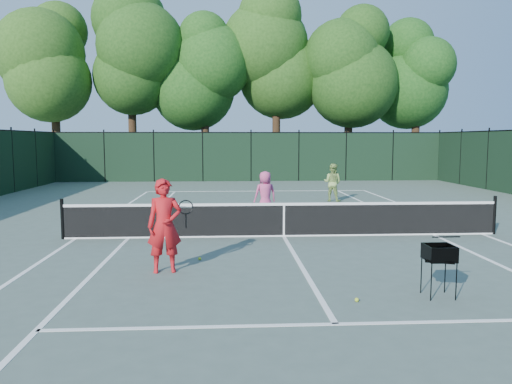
{
  "coord_description": "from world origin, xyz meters",
  "views": [
    {
      "loc": [
        -1.52,
        -13.1,
        2.58
      ],
      "look_at": [
        -0.69,
        1.0,
        1.1
      ],
      "focal_mm": 35.0,
      "sensor_mm": 36.0,
      "label": 1
    }
  ],
  "objects": [
    {
      "name": "loose_ball_midcourt",
      "position": [
        -2.11,
        -2.51,
        0.03
      ],
      "size": [
        0.07,
        0.07,
        0.07
      ],
      "primitive_type": "sphere",
      "color": "#B6D82C",
      "rests_on": "ground"
    },
    {
      "name": "player_pink",
      "position": [
        -0.24,
        3.41,
        0.77
      ],
      "size": [
        0.85,
        0.66,
        1.54
      ],
      "rotation": [
        0.0,
        0.0,
        3.39
      ],
      "color": "#C3457A",
      "rests_on": "ground"
    },
    {
      "name": "loose_ball_near_cart",
      "position": [
        0.55,
        -5.46,
        0.03
      ],
      "size": [
        0.07,
        0.07,
        0.07
      ],
      "primitive_type": "sphere",
      "color": "#B1CF2A",
      "rests_on": "ground"
    },
    {
      "name": "service_line_near",
      "position": [
        0.0,
        -6.4,
        0.0
      ],
      "size": [
        8.23,
        0.1,
        0.01
      ],
      "primitive_type": "cube",
      "color": "white",
      "rests_on": "ground"
    },
    {
      "name": "baseline_far",
      "position": [
        0.0,
        11.88,
        0.0
      ],
      "size": [
        10.97,
        0.1,
        0.01
      ],
      "primitive_type": "cube",
      "color": "white",
      "rests_on": "ground"
    },
    {
      "name": "tree_5",
      "position": [
        12.0,
        22.1,
        7.71
      ],
      "size": [
        5.8,
        5.8,
        12.23
      ],
      "color": "black",
      "rests_on": "ground"
    },
    {
      "name": "tree_0",
      "position": [
        -13.0,
        21.5,
        8.16
      ],
      "size": [
        6.4,
        6.4,
        13.14
      ],
      "color": "black",
      "rests_on": "ground"
    },
    {
      "name": "player_green",
      "position": [
        2.92,
        7.54,
        0.8
      ],
      "size": [
        0.97,
        0.92,
        1.59
      ],
      "rotation": [
        0.0,
        0.0,
        2.6
      ],
      "color": "#90B259",
      "rests_on": "ground"
    },
    {
      "name": "tree_4",
      "position": [
        7.0,
        21.6,
        8.14
      ],
      "size": [
        6.2,
        6.2,
        12.97
      ],
      "color": "black",
      "rests_on": "ground"
    },
    {
      "name": "fence_far",
      "position": [
        0.0,
        18.0,
        1.5
      ],
      "size": [
        24.0,
        0.05,
        3.0
      ],
      "primitive_type": "cube",
      "color": "black",
      "rests_on": "ground"
    },
    {
      "name": "coach",
      "position": [
        -2.73,
        -3.43,
        0.92
      ],
      "size": [
        0.9,
        0.75,
        1.83
      ],
      "rotation": [
        0.0,
        0.0,
        0.18
      ],
      "color": "red",
      "rests_on": "ground"
    },
    {
      "name": "service_line_far",
      "position": [
        0.0,
        6.4,
        0.0
      ],
      "size": [
        8.23,
        0.1,
        0.01
      ],
      "primitive_type": "cube",
      "color": "white",
      "rests_on": "ground"
    },
    {
      "name": "center_service_line",
      "position": [
        0.0,
        0.0,
        0.0
      ],
      "size": [
        0.1,
        12.8,
        0.01
      ],
      "primitive_type": "cube",
      "color": "white",
      "rests_on": "ground"
    },
    {
      "name": "sideline_doubles_left",
      "position": [
        -5.49,
        0.0,
        0.0
      ],
      "size": [
        0.1,
        23.77,
        0.01
      ],
      "primitive_type": "cube",
      "color": "white",
      "rests_on": "ground"
    },
    {
      "name": "ball_hopper",
      "position": [
        1.96,
        -5.27,
        0.73
      ],
      "size": [
        0.58,
        0.58,
        0.87
      ],
      "rotation": [
        0.0,
        0.0,
        -0.36
      ],
      "color": "black",
      "rests_on": "ground"
    },
    {
      "name": "tree_3",
      "position": [
        2.0,
        22.3,
        9.01
      ],
      "size": [
        7.0,
        7.0,
        14.45
      ],
      "color": "black",
      "rests_on": "ground"
    },
    {
      "name": "ground",
      "position": [
        0.0,
        0.0,
        0.0
      ],
      "size": [
        90.0,
        90.0,
        0.0
      ],
      "primitive_type": "plane",
      "color": "#4A5A50",
      "rests_on": "ground"
    },
    {
      "name": "sideline_doubles_right",
      "position": [
        5.49,
        0.0,
        0.0
      ],
      "size": [
        0.1,
        23.77,
        0.01
      ],
      "primitive_type": "cube",
      "color": "white",
      "rests_on": "ground"
    },
    {
      "name": "tree_1",
      "position": [
        -8.0,
        22.0,
        8.69
      ],
      "size": [
        6.8,
        6.8,
        13.98
      ],
      "color": "black",
      "rests_on": "ground"
    },
    {
      "name": "sideline_singles_left",
      "position": [
        -4.12,
        0.0,
        0.0
      ],
      "size": [
        0.1,
        23.77,
        0.01
      ],
      "primitive_type": "cube",
      "color": "white",
      "rests_on": "ground"
    },
    {
      "name": "sideline_singles_right",
      "position": [
        4.12,
        0.0,
        0.0
      ],
      "size": [
        0.1,
        23.77,
        0.01
      ],
      "primitive_type": "cube",
      "color": "white",
      "rests_on": "ground"
    },
    {
      "name": "tennis_net",
      "position": [
        0.0,
        0.0,
        0.48
      ],
      "size": [
        11.69,
        0.09,
        1.06
      ],
      "color": "black",
      "rests_on": "ground"
    },
    {
      "name": "tree_2",
      "position": [
        -3.0,
        21.8,
        7.73
      ],
      "size": [
        6.0,
        6.0,
        12.4
      ],
      "color": "black",
      "rests_on": "ground"
    }
  ]
}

